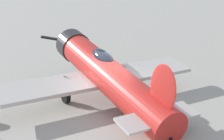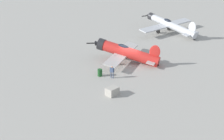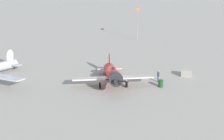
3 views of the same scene
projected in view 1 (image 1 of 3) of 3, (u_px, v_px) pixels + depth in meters
ground_plane at (112, 107)px, 16.72m from camera, size 400.00×400.00×0.00m
airplane_foreground at (107, 75)px, 16.71m from camera, size 10.32×9.93×3.31m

